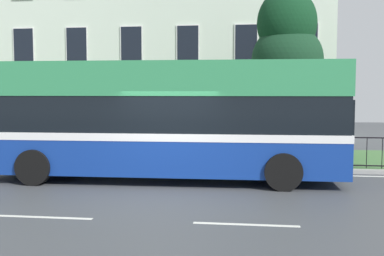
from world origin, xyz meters
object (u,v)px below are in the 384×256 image
at_px(georgian_townhouse, 177,26).
at_px(single_decker_bus, 163,119).
at_px(litter_bin, 55,144).
at_px(evergreen_tree, 293,91).

xyz_separation_m(georgian_townhouse, single_decker_bus, (1.76, -13.34, -4.42)).
bearing_deg(georgian_townhouse, single_decker_bus, -82.50).
relative_size(single_decker_bus, litter_bin, 9.59).
distance_m(georgian_townhouse, single_decker_bus, 14.16).
distance_m(georgian_townhouse, litter_bin, 12.19).
bearing_deg(georgian_townhouse, litter_bin, -104.14).
distance_m(single_decker_bus, litter_bin, 5.33).
bearing_deg(litter_bin, evergreen_tree, 13.05).
distance_m(evergreen_tree, litter_bin, 8.84).
bearing_deg(georgian_townhouse, evergreen_tree, -56.18).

